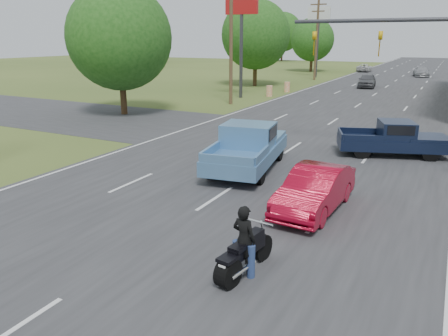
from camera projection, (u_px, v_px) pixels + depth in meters
The scene contains 23 objects.
ground at pixel (8, 334), 8.07m from camera, with size 200.00×200.00×0.00m, color #405421.
main_road at pixel (375, 94), 42.02m from camera, with size 15.00×180.00×0.02m, color #2D2D30.
cross_road at pixel (305, 140), 23.35m from camera, with size 120.00×10.00×0.02m, color #2D2D30.
utility_pole_5 at pixel (231, 37), 34.53m from camera, with size 2.00×0.28×10.00m.
utility_pole_6 at pixel (317, 37), 54.90m from camera, with size 2.00×0.28×10.00m.
tree_0 at pixel (119, 38), 29.75m from camera, with size 7.14×7.14×8.84m.
tree_1 at pixel (256, 35), 48.12m from camera, with size 7.56×7.56×9.36m.
tree_2 at pixel (312, 40), 68.98m from camera, with size 6.72×6.72×8.32m.
tree_4 at pixel (141, 30), 94.20m from camera, with size 9.24×9.24×11.44m.
tree_6 at pixel (283, 32), 100.16m from camera, with size 8.82×8.82×10.92m.
barrel_2 at pixel (269, 91), 40.56m from camera, with size 0.56×0.56×1.00m, color orange.
barrel_3 at pixel (287, 87), 43.82m from camera, with size 0.56×0.56×1.00m, color orange.
pole_sign_left_near at pixel (242, 15), 37.84m from camera, with size 3.00×0.35×9.20m.
pole_sign_left_far at pixel (319, 23), 58.21m from camera, with size 3.00×0.35×9.20m.
signal_mast at pixel (436, 49), 18.54m from camera, with size 9.12×0.40×7.00m.
red_convertible at pixel (315, 190), 13.67m from camera, with size 1.46×4.18×1.38m, color maroon.
motorcycle at pixel (242, 257), 9.91m from camera, with size 0.74×2.15×1.09m.
rider at pixel (244, 243), 9.86m from camera, with size 0.59×0.39×1.61m, color black.
blue_pickup at pixel (249, 146), 18.07m from camera, with size 3.10×6.03×1.91m.
navy_pickup at pixel (396, 138), 20.08m from camera, with size 5.21×3.36×1.62m.
distant_car_grey at pixel (367, 81), 47.72m from camera, with size 1.75×4.35×1.48m, color #4F5053.
distant_car_silver at pixel (421, 72), 60.98m from camera, with size 1.85×4.56×1.32m, color #99999D.
distant_car_white at pixel (364, 68), 69.91m from camera, with size 2.00×4.34×1.21m, color silver.
Camera 1 is at (6.73, -4.21, 5.27)m, focal length 35.00 mm.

